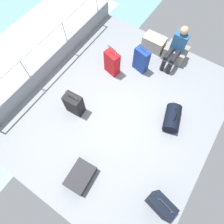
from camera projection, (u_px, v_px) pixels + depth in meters
The scene contains 14 objects.
ground_plane at pixel (121, 109), 4.68m from camera, with size 4.40×5.20×0.06m, color gray.
gunwale_port at pixel (52, 63), 4.96m from camera, with size 0.06×5.20×0.45m, color gray.
railing_port at pixel (45, 48), 4.45m from camera, with size 0.04×4.20×1.02m.
sea_wake at pixel (22, 55), 5.81m from camera, with size 12.00×12.00×0.01m.
cargo_crate_0 at pixel (154, 43), 5.31m from camera, with size 0.64×0.38×0.38m.
cargo_crate_1 at pixel (175, 53), 5.15m from camera, with size 0.61×0.46×0.38m.
passenger_seated at pixel (177, 47), 4.75m from camera, with size 0.34×0.66×1.08m.
suitcase_0 at pixel (74, 104), 4.36m from camera, with size 0.41×0.28×0.77m.
suitcase_1 at pixel (81, 176), 3.85m from camera, with size 0.47×0.64×0.25m.
suitcase_2 at pixel (141, 60), 4.86m from camera, with size 0.42×0.28×0.79m.
suitcase_3 at pixel (112, 63), 4.82m from camera, with size 0.42×0.30×0.86m.
suitcase_4 at pixel (161, 205), 3.46m from camera, with size 0.50×0.34×0.73m.
duffel_bag at pixel (172, 118), 4.34m from camera, with size 0.51×0.70×0.51m.
paper_cup at pixel (178, 104), 4.65m from camera, with size 0.08×0.08×0.10m, color white.
Camera 1 is at (0.95, -1.85, 4.17)m, focal length 30.44 mm.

